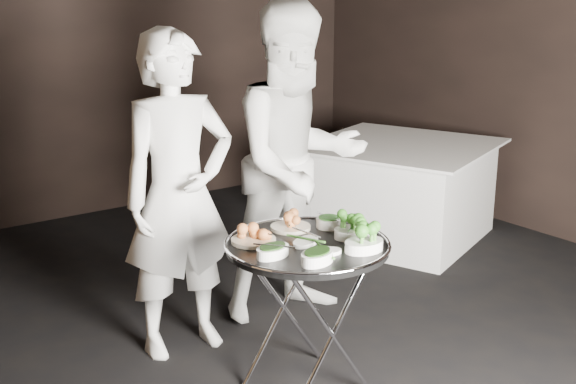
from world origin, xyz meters
TOP-DOWN VIEW (x-y plane):
  - wall_back at (0.00, 3.52)m, footprint 6.00×0.05m
  - tray_stand at (0.09, 0.15)m, footprint 0.49×0.42m
  - serving_tray at (0.09, 0.15)m, footprint 0.76×0.76m
  - potato_plate_a at (-0.10, 0.30)m, footprint 0.20×0.20m
  - potato_plate_b at (0.14, 0.35)m, footprint 0.19×0.19m
  - greens_bowl at (0.31, 0.27)m, footprint 0.12×0.12m
  - asparagus_plate_a at (0.08, 0.15)m, footprint 0.19×0.15m
  - asparagus_plate_b at (0.06, -0.01)m, footprint 0.19×0.14m
  - spinach_bowl_a at (-0.14, 0.10)m, footprint 0.18×0.13m
  - spinach_bowl_b at (-0.03, -0.07)m, footprint 0.21×0.17m
  - broccoli_bowl_a at (0.30, 0.09)m, footprint 0.19×0.15m
  - broccoli_bowl_b at (0.23, -0.08)m, footprint 0.19×0.15m
  - serving_utensils at (0.11, 0.22)m, footprint 0.58×0.41m
  - waiter_left at (-0.17, 0.88)m, footprint 0.63×0.43m
  - waiter_right at (0.58, 0.88)m, footprint 0.96×0.79m
  - dining_table at (2.01, 1.49)m, footprint 1.29×1.29m

SIDE VIEW (x-z plane):
  - dining_table at x=2.01m, z-range 0.00..0.74m
  - tray_stand at x=0.09m, z-range 0.04..0.77m
  - serving_tray at x=0.09m, z-range 0.71..0.75m
  - asparagus_plate_b at x=0.06m, z-range 0.74..0.77m
  - asparagus_plate_a at x=0.08m, z-range 0.74..0.77m
  - potato_plate_b at x=0.14m, z-range 0.74..0.81m
  - spinach_bowl_a at x=-0.14m, z-range 0.74..0.81m
  - potato_plate_a at x=-0.10m, z-range 0.74..0.81m
  - greens_bowl at x=0.31m, z-range 0.74..0.81m
  - broccoli_bowl_a at x=0.30m, z-range 0.74..0.81m
  - spinach_bowl_b at x=-0.03m, z-range 0.74..0.81m
  - broccoli_bowl_b at x=0.23m, z-range 0.74..0.82m
  - serving_utensils at x=0.11m, z-range 0.79..0.80m
  - waiter_left at x=-0.17m, z-range 0.00..1.68m
  - waiter_right at x=0.58m, z-range 0.00..1.81m
  - wall_back at x=0.00m, z-range 0.00..3.00m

